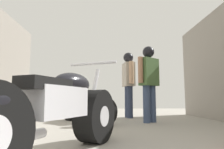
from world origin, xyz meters
TOP-DOWN VIEW (x-y plane):
  - ground_plane at (0.00, 3.30)m, footprint 15.84×15.84m
  - motorcycle_maroon_cruiser at (-0.49, 1.99)m, footprint 1.07×1.94m
  - motorcycle_black_naked at (-0.46, 4.71)m, footprint 1.32×1.35m
  - mechanic_in_blue at (0.90, 4.69)m, footprint 0.58×0.50m
  - mechanic_with_helmet at (0.58, 5.84)m, footprint 0.33×0.72m

SIDE VIEW (x-z plane):
  - ground_plane at x=0.00m, z-range 0.00..0.00m
  - motorcycle_black_naked at x=-0.46m, z-range -0.06..0.76m
  - motorcycle_maroon_cruiser at x=-0.49m, z-range -0.09..0.86m
  - mechanic_in_blue at x=0.90m, z-range 0.17..1.86m
  - mechanic_with_helmet at x=0.58m, z-range 0.18..1.99m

